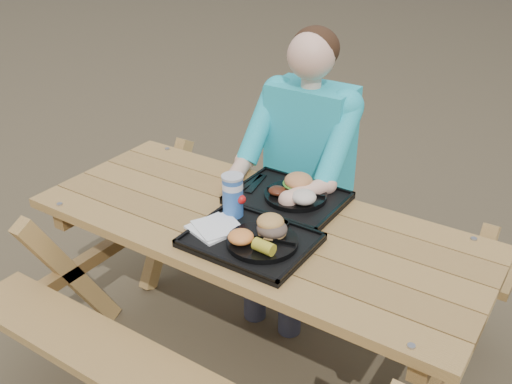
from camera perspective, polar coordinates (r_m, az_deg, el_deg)
The scene contains 18 objects.
ground at distance 2.70m, azimuth -0.00°, elevation -16.65°, with size 60.00×60.00×0.00m, color #999999.
picnic_table at distance 2.45m, azimuth -0.00°, elevation -10.44°, with size 1.80×1.49×0.75m, color #999999, non-canonical shape.
tray_near at distance 2.10m, azimuth -0.56°, elevation -4.94°, with size 0.45×0.35×0.02m, color black.
tray_far at distance 2.38m, azimuth 3.22°, elevation -0.68°, with size 0.45×0.35×0.02m, color black.
plate_near at distance 2.06m, azimuth 0.64°, elevation -5.00°, with size 0.26×0.26×0.02m, color black.
plate_far at distance 2.36m, azimuth 3.99°, elevation -0.35°, with size 0.26×0.26×0.02m, color black.
napkin_stack at distance 2.15m, azimuth -4.22°, elevation -3.56°, with size 0.16×0.16×0.02m, color white.
soda_cup at distance 2.20m, azimuth -2.34°, elevation -0.47°, with size 0.08×0.08×0.16m, color #154CA2.
condiment_bbq at distance 2.17m, azimuth 1.08°, elevation -2.98°, with size 0.05×0.05×0.03m, color black.
condiment_mustard at distance 2.15m, azimuth 2.66°, elevation -3.36°, with size 0.05×0.05×0.03m, color yellow.
sandwich at distance 2.06m, azimuth 1.63°, elevation -2.91°, with size 0.11×0.11×0.11m, color #CD9148, non-canonical shape.
mac_cheese at distance 2.02m, azimuth -1.53°, elevation -4.51°, with size 0.09×0.09×0.05m, color #FF9A43.
corn_cob at distance 1.97m, azimuth 0.80°, elevation -5.50°, with size 0.08×0.08×0.05m, color gold, non-canonical shape.
cutlery_far at distance 2.47m, azimuth -0.01°, elevation 0.84°, with size 0.03×0.18×0.01m, color black.
burger at distance 2.37m, azimuth 4.28°, elevation 1.44°, with size 0.12×0.12×0.11m, color #D08149, non-canonical shape.
baked_beans at distance 2.34m, azimuth 2.13°, elevation 0.13°, with size 0.07×0.07×0.03m, color #4F1F0F.
potato_salad at distance 2.27m, azimuth 4.81°, elevation -0.51°, with size 0.10×0.10×0.06m, color silver.
diner at distance 2.75m, azimuth 5.05°, elevation 0.70°, with size 0.48×0.84×1.28m, color teal, non-canonical shape.
Camera 1 is at (1.05, -1.60, 1.91)m, focal length 40.00 mm.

